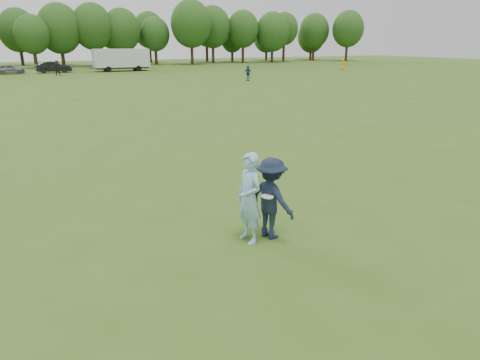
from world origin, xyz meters
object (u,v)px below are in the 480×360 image
Objects in this scene: thrower at (249,198)px; cargo_trailer at (121,59)px; player_far_d at (57,68)px; player_far_c at (343,64)px; car_f at (54,67)px; player_far_b at (248,73)px; field_cone at (211,77)px; car_e at (9,69)px; defender at (271,198)px.

cargo_trailer reaches higher than thrower.
player_far_c is at bearing -11.79° from player_far_d.
thrower is 0.43× the size of car_f.
thrower is 0.22× the size of cargo_trailer.
field_cone is at bearing 171.73° from player_far_b.
field_cone is 0.03× the size of cargo_trailer.
player_far_d is at bearing 30.27° from player_far_c.
car_f is (5.62, 0.05, 0.11)m from car_e.
player_far_b is at bearing -44.98° from player_far_d.
player_far_c is 0.93× the size of player_far_d.
thrower is 59.98m from car_e.
defender is 0.97× the size of player_far_d.
defender is 59.86m from cargo_trailer.
player_far_b is 5.58m from field_cone.
defender is at bearing -60.00° from player_far_b.
defender is 6.19× the size of field_cone.
defender is 0.21× the size of cargo_trailer.
car_e is at bearing -167.67° from player_far_b.
car_e is (-45.95, 13.65, -0.23)m from player_far_c.
defender is 61.07m from player_far_c.
thrower is at bearing 177.23° from car_f.
cargo_trailer is at bearing -99.24° from car_e.
thrower reaches higher than player_far_b.
defender reaches higher than car_f.
cargo_trailer is (9.63, 59.13, 0.77)m from thrower.
player_far_b is 33.86m from car_e.
car_e is 12.96× the size of field_cone.
defender is 54.15m from player_far_d.
car_e is at bearing -11.81° from defender.
player_far_d reaches higher than field_cone.
car_e is at bearing 139.37° from field_cone.
thrower is 61.41m from player_far_c.
player_far_c is 0.46× the size of car_e.
player_far_b is at bearing 146.37° from thrower.
thrower reaches higher than defender.
car_e is 0.83× the size of car_f.
player_far_c is 42.60m from car_f.
cargo_trailer is at bearing 18.70° from player_far_c.
field_cone is (-24.13, -5.07, -0.74)m from player_far_c.
player_far_b is at bearing -141.41° from car_e.
player_far_c is (40.03, 46.12, -0.04)m from defender.
thrower is 59.79m from car_f.
player_far_c is (21.81, 10.09, 0.05)m from player_far_b.
car_f is (-40.33, 13.70, -0.11)m from player_far_c.
player_far_d is at bearing 173.57° from thrower.
defender is 40.38m from player_far_b.
car_f is (0.24, 59.79, -0.24)m from thrower.
field_cone is at bearing 152.07° from thrower.
cargo_trailer reaches higher than field_cone.
car_e is 5.62m from car_f.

